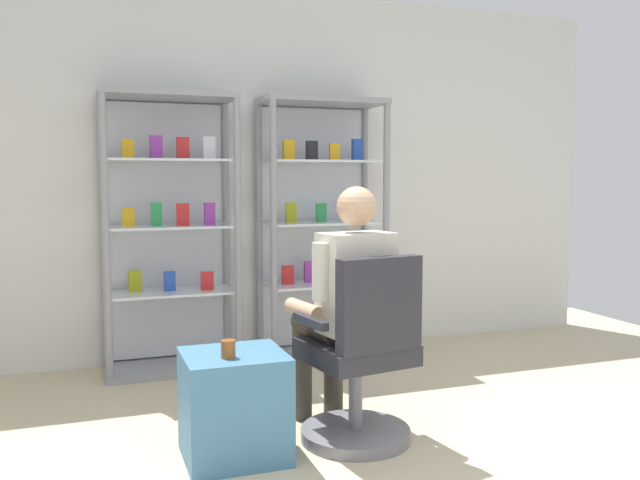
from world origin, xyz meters
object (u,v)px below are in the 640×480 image
object	(u,v)px
display_cabinet_right	(319,227)
storage_crate	(234,405)
display_cabinet_left	(169,231)
tea_glass	(228,349)
office_chair	(362,367)
seated_shopkeeper	(345,298)

from	to	relation	value
display_cabinet_right	storage_crate	bearing A→B (deg)	-121.66
display_cabinet_left	tea_glass	xyz separation A→B (m)	(0.05, -1.70, -0.42)
display_cabinet_left	office_chair	size ratio (longest dim) A/B	1.98
display_cabinet_left	seated_shopkeeper	bearing A→B (deg)	-65.17
display_cabinet_right	seated_shopkeeper	size ratio (longest dim) A/B	1.47
office_chair	tea_glass	size ratio (longest dim) A/B	11.67
display_cabinet_right	display_cabinet_left	bearing A→B (deg)	-179.99
office_chair	tea_glass	xyz separation A→B (m)	(-0.67, -0.02, 0.15)
office_chair	seated_shopkeeper	distance (m)	0.36
display_cabinet_left	office_chair	bearing A→B (deg)	-66.54
seated_shopkeeper	tea_glass	size ratio (longest dim) A/B	15.68
storage_crate	display_cabinet_left	bearing A→B (deg)	93.34
seated_shopkeeper	storage_crate	bearing A→B (deg)	-169.70
display_cabinet_right	tea_glass	size ratio (longest dim) A/B	23.10
display_cabinet_left	display_cabinet_right	bearing A→B (deg)	0.01
seated_shopkeeper	tea_glass	bearing A→B (deg)	-164.31
display_cabinet_right	seated_shopkeeper	distance (m)	1.59
storage_crate	tea_glass	xyz separation A→B (m)	(-0.04, -0.07, 0.29)
seated_shopkeeper	display_cabinet_left	bearing A→B (deg)	114.83
display_cabinet_left	seated_shopkeeper	distance (m)	1.69
display_cabinet_left	storage_crate	world-z (taller)	display_cabinet_left
display_cabinet_left	display_cabinet_right	size ratio (longest dim) A/B	1.00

